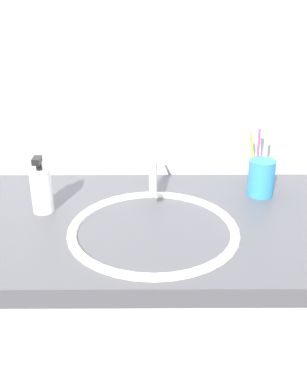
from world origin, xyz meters
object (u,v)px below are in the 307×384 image
at_px(toothbrush_purple, 258,151).
at_px(toothbrush_yellow, 253,154).
at_px(soap_dispenser, 42,190).
at_px(toothbrush_white, 265,155).
at_px(toothbrush_cup, 261,178).
at_px(faucet, 153,176).

height_order(toothbrush_purple, toothbrush_yellow, toothbrush_purple).
xyz_separation_m(toothbrush_purple, soap_dispenser, (-0.59, -0.13, -0.06)).
bearing_deg(soap_dispenser, toothbrush_white, 12.35).
distance_m(toothbrush_cup, soap_dispenser, 0.60).
relative_size(toothbrush_purple, toothbrush_white, 1.11).
relative_size(faucet, toothbrush_purple, 0.74).
relative_size(toothbrush_cup, toothbrush_white, 0.58).
height_order(toothbrush_cup, soap_dispenser, soap_dispenser).
bearing_deg(toothbrush_purple, toothbrush_cup, -77.68).
relative_size(toothbrush_cup, toothbrush_purple, 0.52).
bearing_deg(toothbrush_yellow, faucet, -173.01).
height_order(faucet, soap_dispenser, soap_dispenser).
distance_m(toothbrush_purple, soap_dispenser, 0.61).
height_order(faucet, toothbrush_white, toothbrush_white).
height_order(faucet, toothbrush_cup, faucet).
xyz_separation_m(toothbrush_white, toothbrush_yellow, (-0.04, -0.01, 0.00)).
bearing_deg(toothbrush_white, faucet, -172.90).
xyz_separation_m(toothbrush_cup, toothbrush_yellow, (-0.02, 0.03, 0.06)).
relative_size(faucet, toothbrush_yellow, 0.78).
xyz_separation_m(toothbrush_cup, soap_dispenser, (-0.60, -0.10, 0.01)).
relative_size(faucet, toothbrush_cup, 1.42).
relative_size(toothbrush_white, soap_dispenser, 1.16).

